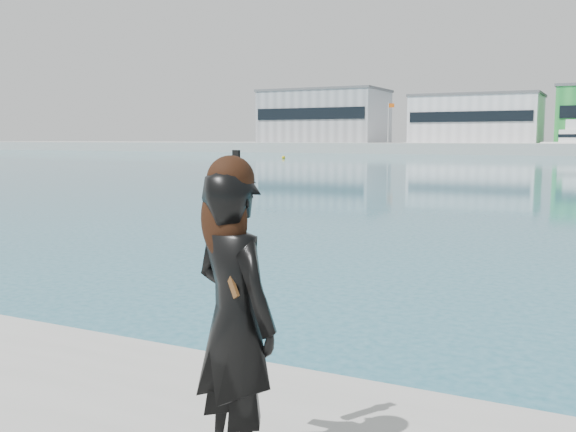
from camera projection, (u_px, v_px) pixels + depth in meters
name	position (u px, v px, depth m)	size (l,w,h in m)	color
warehouse_grey_left	(324.00, 116.00, 142.00)	(26.52, 16.36, 11.50)	gray
warehouse_white	(477.00, 119.00, 127.34)	(24.48, 15.35, 9.50)	silver
flagpole_left	(389.00, 120.00, 128.31)	(1.28, 0.16, 8.00)	silver
buoy_far	(283.00, 159.00, 91.03)	(0.50, 0.50, 0.50)	gold
woman	(234.00, 311.00, 3.79)	(0.78, 0.66, 1.92)	black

